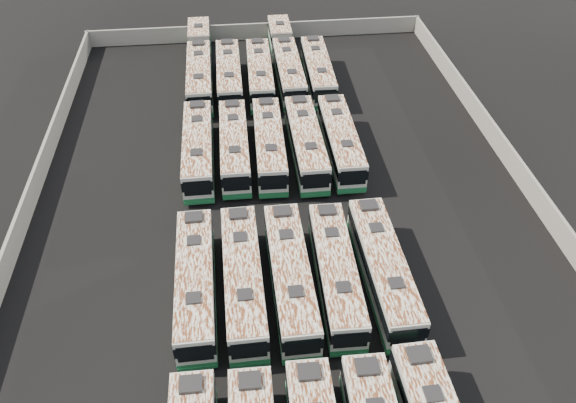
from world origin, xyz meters
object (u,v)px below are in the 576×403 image
at_px(bus_midback_far_left, 198,149).
at_px(bus_midback_left, 234,146).
at_px(bus_midfront_center, 290,276).
at_px(bus_midfront_right, 336,273).
at_px(bus_midfront_far_right, 383,269).
at_px(bus_midback_center, 269,144).
at_px(bus_back_far_left, 200,63).
at_px(bus_back_center, 260,74).
at_px(bus_back_left, 229,75).
at_px(bus_midfront_far_left, 196,282).
at_px(bus_midback_right, 306,143).
at_px(bus_midfront_left, 243,279).
at_px(bus_back_right, 286,59).
at_px(bus_back_far_right, 318,71).
at_px(bus_midback_far_right, 341,140).

relative_size(bus_midback_far_left, bus_midback_left, 1.03).
bearing_deg(bus_midfront_center, bus_midfront_right, -0.07).
relative_size(bus_midfront_far_right, bus_midback_center, 1.01).
distance_m(bus_back_far_left, bus_back_center, 7.89).
xyz_separation_m(bus_midfront_right, bus_back_left, (-6.95, 31.63, 0.06)).
bearing_deg(bus_midfront_center, bus_midfront_far_left, 177.73).
xyz_separation_m(bus_midback_right, bus_back_far_left, (-10.46, 18.12, 0.01)).
bearing_deg(bus_midfront_left, bus_back_left, 89.50).
height_order(bus_back_left, bus_back_center, bus_back_left).
bearing_deg(bus_midfront_far_left, bus_midback_center, 67.36).
distance_m(bus_midback_right, bus_back_right, 18.10).
height_order(bus_midfront_far_right, bus_back_far_right, bus_midfront_far_right).
xyz_separation_m(bus_midfront_right, bus_midfront_far_right, (3.60, -0.04, 0.05)).
relative_size(bus_midfront_left, bus_midfront_right, 1.03).
bearing_deg(bus_midback_far_right, bus_back_center, 115.82).
bearing_deg(bus_midfront_left, bus_back_far_left, 95.08).
relative_size(bus_midback_far_right, bus_back_far_right, 0.99).
bearing_deg(bus_back_far_right, bus_midback_far_right, -88.53).
xyz_separation_m(bus_midfront_center, bus_back_far_right, (6.90, 31.60, -0.01)).
relative_size(bus_midfront_far_left, bus_back_center, 0.99).
bearing_deg(bus_back_far_left, bus_back_far_right, -15.04).
bearing_deg(bus_midback_center, bus_midfront_right, -77.03).
height_order(bus_midfront_far_left, bus_back_left, bus_back_left).
bearing_deg(bus_back_far_right, bus_back_center, -178.46).
distance_m(bus_back_far_left, bus_back_far_right, 14.32).
height_order(bus_midfront_right, bus_midback_far_right, bus_midback_far_right).
distance_m(bus_midfront_far_right, bus_back_center, 32.34).
distance_m(bus_midback_right, bus_back_far_left, 20.92).
relative_size(bus_back_left, bus_back_center, 1.00).
height_order(bus_midback_center, bus_midback_far_right, bus_midback_far_right).
distance_m(bus_midfront_far_right, bus_midback_right, 17.43).
bearing_deg(bus_midfront_far_right, bus_back_far_left, 110.88).
relative_size(bus_midfront_right, bus_back_far_left, 0.62).
bearing_deg(bus_midback_center, bus_midback_far_left, -178.45).
relative_size(bus_midfront_far_right, bus_back_center, 1.00).
height_order(bus_midfront_center, bus_midfront_far_right, bus_midfront_center).
height_order(bus_midfront_far_left, bus_back_center, bus_back_center).
xyz_separation_m(bus_back_left, bus_back_center, (3.59, -0.09, -0.01)).
bearing_deg(bus_midfront_far_left, bus_midback_far_left, 89.30).
height_order(bus_midback_center, bus_back_far_left, bus_back_far_left).
distance_m(bus_midfront_center, bus_midback_far_left, 18.58).
height_order(bus_midfront_left, bus_back_right, bus_midfront_left).
xyz_separation_m(bus_midback_far_left, bus_midback_center, (6.86, 0.01, -0.03)).
relative_size(bus_midfront_left, bus_midback_far_right, 1.01).
bearing_deg(bus_midback_center, bus_back_left, 104.93).
height_order(bus_midfront_far_right, bus_midback_center, bus_midfront_far_right).
distance_m(bus_midback_far_left, bus_midback_center, 6.86).
bearing_deg(bus_back_left, bus_midfront_right, -77.38).
height_order(bus_midfront_far_left, bus_midback_right, bus_midback_right).
xyz_separation_m(bus_midfront_far_right, bus_back_far_left, (-13.98, 35.20, 0.02)).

